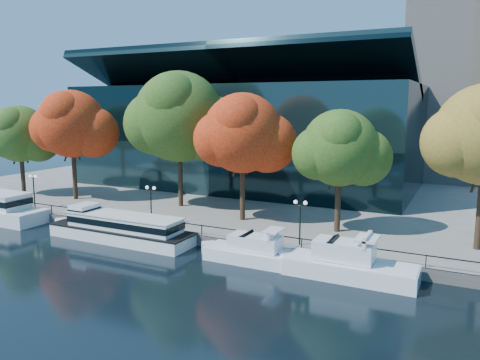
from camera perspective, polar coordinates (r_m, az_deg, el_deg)
The scene contains 15 objects.
ground at distance 45.61m, azimuth -12.23°, elevation -8.03°, with size 160.00×160.00×0.00m, color black.
promenade at distance 76.49m, azimuth 4.98°, elevation -0.47°, with size 90.00×67.08×1.00m.
railing at distance 47.57m, azimuth -9.87°, elevation -4.81°, with size 88.20×0.08×0.99m.
convention_building at distance 72.94m, azimuth 0.80°, elevation 5.43°, with size 50.00×24.57×21.43m.
tour_boat at distance 48.11m, azimuth -14.76°, elevation -5.51°, with size 17.07×3.81×3.24m.
cruiser_near at distance 40.19m, azimuth 1.91°, elevation -8.75°, with size 10.78×2.78×3.12m.
cruiser_far at distance 37.75m, azimuth 12.54°, elevation -9.85°, with size 11.39×3.16×3.72m.
tree_0 at distance 70.10m, azimuth -25.22°, elevation 4.98°, with size 9.58×7.85×12.22m.
tree_1 at distance 64.15m, azimuth -19.76°, elevation 6.28°, with size 10.88×8.92×14.19m.
tree_2 at distance 56.55m, azimuth -7.28°, elevation 7.42°, with size 13.53×11.10×16.29m.
tree_3 at distance 49.31m, azimuth 0.47°, elevation 5.52°, with size 10.59×8.68×13.60m.
tree_4 at distance 45.73m, azimuth 12.22°, elevation 3.63°, with size 9.24×7.58×11.93m.
lamp_0 at distance 61.15m, azimuth -23.88°, elevation -0.39°, with size 1.26×0.36×4.03m.
lamp_1 at distance 49.20m, azimuth -10.83°, elevation -1.93°, with size 1.26×0.36×4.03m.
lamp_2 at distance 41.59m, azimuth 7.35°, elevation -3.90°, with size 1.26×0.36×4.03m.
Camera 1 is at (27.53, -33.81, 13.41)m, focal length 35.00 mm.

